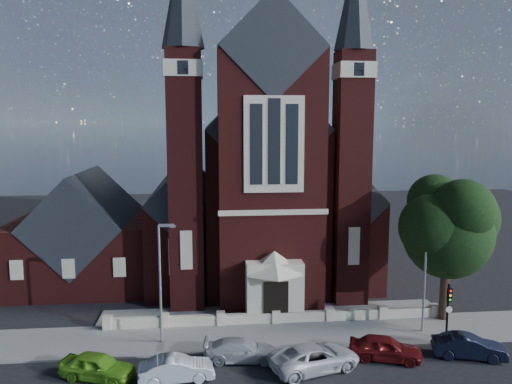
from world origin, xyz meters
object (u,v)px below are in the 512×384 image
(church, at_px, (255,185))
(traffic_signal, at_px, (448,305))
(car_silver_a, at_px, (176,369))
(street_tree, at_px, (451,229))
(parish_hall, at_px, (86,239))
(street_lamp_right, at_px, (426,269))
(car_silver_b, at_px, (241,350))
(car_dark_red, at_px, (385,348))
(street_lamp_left, at_px, (161,277))
(car_white_suv, at_px, (315,357))
(car_lime_van, at_px, (98,366))
(car_navy, at_px, (469,347))

(church, height_order, traffic_signal, church)
(traffic_signal, bearing_deg, car_silver_a, -169.14)
(traffic_signal, bearing_deg, street_tree, 64.05)
(parish_hall, bearing_deg, traffic_signal, -29.98)
(parish_hall, relative_size, street_tree, 1.14)
(street_lamp_right, bearing_deg, car_silver_b, -167.54)
(car_silver_a, bearing_deg, street_tree, -78.16)
(car_dark_red, bearing_deg, parish_hall, 69.45)
(street_lamp_right, bearing_deg, parish_hall, 151.78)
(street_lamp_left, distance_m, car_white_suv, 10.99)
(street_lamp_right, bearing_deg, traffic_signal, -59.99)
(street_lamp_right, xyz_separation_m, car_dark_red, (-4.08, -3.61, -3.85))
(car_silver_a, relative_size, car_dark_red, 0.97)
(street_lamp_left, xyz_separation_m, car_dark_red, (13.92, -3.61, -3.85))
(church, xyz_separation_m, street_lamp_right, (10.09, -18.94, -3.59))
(street_tree, xyz_separation_m, car_dark_red, (-6.59, -5.32, -6.21))
(church, bearing_deg, car_white_suv, -86.61)
(church, height_order, street_lamp_left, church)
(car_white_suv, distance_m, car_dark_red, 4.69)
(traffic_signal, height_order, car_white_suv, traffic_signal)
(car_silver_a, bearing_deg, car_white_suv, -93.44)
(church, xyz_separation_m, car_dark_red, (6.01, -22.56, -7.43))
(car_dark_red, bearing_deg, car_lime_van, 110.46)
(car_lime_van, distance_m, car_navy, 22.51)
(car_navy, bearing_deg, church, 42.15)
(car_silver_a, distance_m, car_dark_red, 12.81)
(car_silver_a, bearing_deg, street_lamp_left, 6.12)
(traffic_signal, bearing_deg, car_navy, -82.97)
(parish_hall, xyz_separation_m, traffic_signal, (27.00, -15.57, -1.43))
(car_navy, bearing_deg, parish_hall, 72.60)
(church, relative_size, car_navy, 7.98)
(car_white_suv, relative_size, car_navy, 1.26)
(street_tree, bearing_deg, car_navy, -103.22)
(car_silver_b, relative_size, car_white_suv, 0.83)
(car_silver_a, height_order, car_silver_b, car_silver_a)
(street_lamp_right, xyz_separation_m, car_navy, (1.19, -3.88, -3.88))
(car_silver_a, relative_size, car_navy, 0.98)
(car_lime_van, bearing_deg, street_lamp_left, -18.16)
(church, distance_m, car_lime_van, 26.88)
(street_lamp_right, bearing_deg, car_silver_a, -163.52)
(car_white_suv, bearing_deg, car_navy, -103.82)
(street_tree, bearing_deg, church, 126.17)
(traffic_signal, xyz_separation_m, car_white_suv, (-9.61, -2.86, -1.82))
(traffic_signal, bearing_deg, parish_hall, 150.02)
(church, distance_m, parish_hall, 17.26)
(street_tree, distance_m, car_dark_red, 10.50)
(street_tree, distance_m, traffic_signal, 5.70)
(street_lamp_right, distance_m, car_silver_b, 13.87)
(street_lamp_right, distance_m, car_white_suv, 10.50)
(car_lime_van, bearing_deg, car_dark_red, -68.31)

